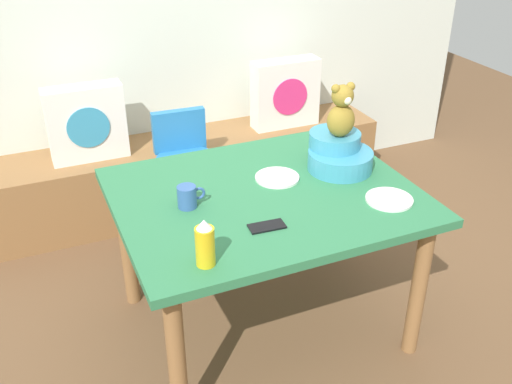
% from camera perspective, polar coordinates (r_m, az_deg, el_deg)
% --- Properties ---
extents(ground_plane, '(8.00, 8.00, 0.00)m').
position_cam_1_polar(ground_plane, '(2.98, 0.78, -12.53)').
color(ground_plane, brown).
extents(window_bench, '(2.60, 0.44, 0.46)m').
position_cam_1_polar(window_bench, '(3.85, -6.91, 1.83)').
color(window_bench, olive).
rests_on(window_bench, ground_plane).
extents(pillow_floral_left, '(0.44, 0.15, 0.44)m').
position_cam_1_polar(pillow_floral_left, '(3.54, -16.10, 6.42)').
color(pillow_floral_left, white).
rests_on(pillow_floral_left, window_bench).
extents(pillow_floral_right, '(0.44, 0.15, 0.44)m').
position_cam_1_polar(pillow_floral_right, '(3.88, 2.85, 9.51)').
color(pillow_floral_right, white).
rests_on(pillow_floral_right, window_bench).
extents(dining_table, '(1.28, 1.04, 0.74)m').
position_cam_1_polar(dining_table, '(2.60, 0.87, -1.87)').
color(dining_table, '#2D7247').
rests_on(dining_table, ground_plane).
extents(highchair, '(0.34, 0.46, 0.79)m').
position_cam_1_polar(highchair, '(3.31, -6.79, 2.76)').
color(highchair, '#2672B2').
rests_on(highchair, ground_plane).
extents(infant_seat_teal, '(0.30, 0.33, 0.16)m').
position_cam_1_polar(infant_seat_teal, '(2.76, 7.98, 3.72)').
color(infant_seat_teal, teal).
rests_on(infant_seat_teal, dining_table).
extents(teddy_bear, '(0.13, 0.12, 0.25)m').
position_cam_1_polar(teddy_bear, '(2.68, 8.28, 7.70)').
color(teddy_bear, olive).
rests_on(teddy_bear, infant_seat_teal).
extents(ketchup_bottle, '(0.07, 0.07, 0.18)m').
position_cam_1_polar(ketchup_bottle, '(2.07, -4.97, -5.01)').
color(ketchup_bottle, gold).
rests_on(ketchup_bottle, dining_table).
extents(coffee_mug, '(0.12, 0.08, 0.09)m').
position_cam_1_polar(coffee_mug, '(2.44, -6.64, -0.45)').
color(coffee_mug, '#335999').
rests_on(coffee_mug, dining_table).
extents(dinner_plate_near, '(0.20, 0.20, 0.01)m').
position_cam_1_polar(dinner_plate_near, '(2.55, 12.77, -0.70)').
color(dinner_plate_near, white).
rests_on(dinner_plate_near, dining_table).
extents(dinner_plate_far, '(0.20, 0.20, 0.01)m').
position_cam_1_polar(dinner_plate_far, '(2.66, 2.07, 1.40)').
color(dinner_plate_far, white).
rests_on(dinner_plate_far, dining_table).
extents(cell_phone, '(0.15, 0.08, 0.01)m').
position_cam_1_polar(cell_phone, '(2.31, 1.05, -3.34)').
color(cell_phone, black).
rests_on(cell_phone, dining_table).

